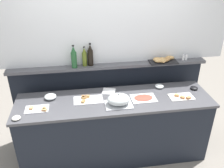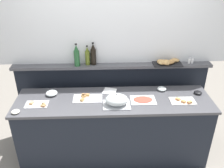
# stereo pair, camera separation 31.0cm
# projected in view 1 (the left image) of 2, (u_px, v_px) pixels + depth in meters

# --- Properties ---
(ground_plane) EXTENTS (12.00, 12.00, 0.00)m
(ground_plane) POSITION_uv_depth(u_px,v_px,m) (109.00, 128.00, 4.10)
(ground_plane) COLOR gray
(buffet_counter) EXTENTS (2.55, 0.69, 0.94)m
(buffet_counter) POSITION_uv_depth(u_px,v_px,m) (114.00, 128.00, 3.36)
(buffet_counter) COLOR black
(buffet_counter) RESTS_ON ground_plane
(back_ledge_unit) EXTENTS (2.80, 0.22, 1.24)m
(back_ledge_unit) POSITION_uv_depth(u_px,v_px,m) (109.00, 98.00, 3.73)
(back_ledge_unit) COLOR black
(back_ledge_unit) RESTS_ON ground_plane
(upper_wall_panel) EXTENTS (3.40, 0.08, 1.36)m
(upper_wall_panel) POSITION_uv_depth(u_px,v_px,m) (108.00, 13.00, 3.15)
(upper_wall_panel) COLOR silver
(upper_wall_panel) RESTS_ON back_ledge_unit
(sandwich_platter_front) EXTENTS (0.38, 0.21, 0.04)m
(sandwich_platter_front) POSITION_uv_depth(u_px,v_px,m) (87.00, 99.00, 3.12)
(sandwich_platter_front) COLOR white
(sandwich_platter_front) RESTS_ON buffet_counter
(sandwich_platter_rear) EXTENTS (0.28, 0.17, 0.04)m
(sandwich_platter_rear) POSITION_uv_depth(u_px,v_px,m) (38.00, 109.00, 2.93)
(sandwich_platter_rear) COLOR silver
(sandwich_platter_rear) RESTS_ON buffet_counter
(sandwich_platter_side) EXTENTS (0.32, 0.19, 0.04)m
(sandwich_platter_side) POSITION_uv_depth(u_px,v_px,m) (182.00, 97.00, 3.18)
(sandwich_platter_side) COLOR white
(sandwich_platter_side) RESTS_ON buffet_counter
(cold_cuts_platter) EXTENTS (0.32, 0.23, 0.02)m
(cold_cuts_platter) POSITION_uv_depth(u_px,v_px,m) (143.00, 98.00, 3.15)
(cold_cuts_platter) COLOR white
(cold_cuts_platter) RESTS_ON buffet_counter
(serving_cloche) EXTENTS (0.34, 0.24, 0.17)m
(serving_cloche) POSITION_uv_depth(u_px,v_px,m) (119.00, 100.00, 2.99)
(serving_cloche) COLOR #B7BABF
(serving_cloche) RESTS_ON buffet_counter
(glass_bowl_large) EXTENTS (0.15, 0.15, 0.06)m
(glass_bowl_large) POSITION_uv_depth(u_px,v_px,m) (50.00, 97.00, 3.14)
(glass_bowl_large) COLOR silver
(glass_bowl_large) RESTS_ON buffet_counter
(glass_bowl_medium) EXTENTS (0.13, 0.13, 0.05)m
(glass_bowl_medium) POSITION_uv_depth(u_px,v_px,m) (159.00, 86.00, 3.41)
(glass_bowl_medium) COLOR silver
(glass_bowl_medium) RESTS_ON buffet_counter
(condiment_bowl_cream) EXTENTS (0.10, 0.10, 0.04)m
(condiment_bowl_cream) POSITION_uv_depth(u_px,v_px,m) (16.00, 118.00, 2.75)
(condiment_bowl_cream) COLOR silver
(condiment_bowl_cream) RESTS_ON buffet_counter
(condiment_bowl_teal) EXTENTS (0.11, 0.11, 0.04)m
(condiment_bowl_teal) POSITION_uv_depth(u_px,v_px,m) (194.00, 88.00, 3.37)
(condiment_bowl_teal) COLOR black
(condiment_bowl_teal) RESTS_ON buffet_counter
(napkin_stack) EXTENTS (0.21, 0.21, 0.02)m
(napkin_stack) POSITION_uv_depth(u_px,v_px,m) (109.00, 92.00, 3.30)
(napkin_stack) COLOR white
(napkin_stack) RESTS_ON buffet_counter
(wine_bottle_green) EXTENTS (0.08, 0.08, 0.32)m
(wine_bottle_green) POSITION_uv_depth(u_px,v_px,m) (74.00, 58.00, 3.23)
(wine_bottle_green) COLOR #23562D
(wine_bottle_green) RESTS_ON back_ledge_unit
(wine_bottle_dark) EXTENTS (0.08, 0.08, 0.32)m
(wine_bottle_dark) POSITION_uv_depth(u_px,v_px,m) (90.00, 56.00, 3.30)
(wine_bottle_dark) COLOR black
(wine_bottle_dark) RESTS_ON back_ledge_unit
(olive_oil_bottle) EXTENTS (0.06, 0.06, 0.28)m
(olive_oil_bottle) POSITION_uv_depth(u_px,v_px,m) (84.00, 57.00, 3.29)
(olive_oil_bottle) COLOR #56661E
(olive_oil_bottle) RESTS_ON back_ledge_unit
(salt_shaker) EXTENTS (0.03, 0.03, 0.09)m
(salt_shaker) POSITION_uv_depth(u_px,v_px,m) (183.00, 57.00, 3.51)
(salt_shaker) COLOR white
(salt_shaker) RESTS_ON back_ledge_unit
(pepper_shaker) EXTENTS (0.03, 0.03, 0.09)m
(pepper_shaker) POSITION_uv_depth(u_px,v_px,m) (186.00, 57.00, 3.52)
(pepper_shaker) COLOR white
(pepper_shaker) RESTS_ON back_ledge_unit
(bread_basket) EXTENTS (0.40, 0.27, 0.08)m
(bread_basket) POSITION_uv_depth(u_px,v_px,m) (162.00, 60.00, 3.44)
(bread_basket) COLOR black
(bread_basket) RESTS_ON back_ledge_unit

